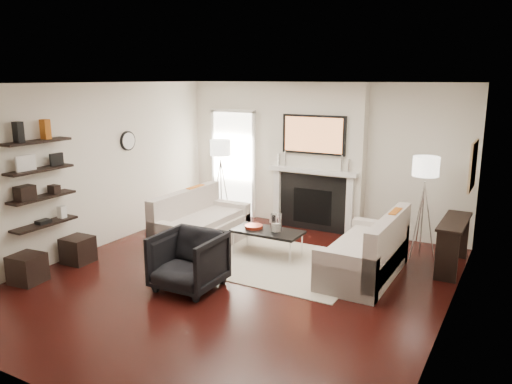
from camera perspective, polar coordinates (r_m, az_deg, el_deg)
The scene contains 71 objects.
room_envelope at distance 6.69m, azimuth -2.51°, elevation 0.67°, with size 6.00×6.00×6.00m.
chimney_breast at distance 9.22m, azimuth 6.93°, elevation 3.96°, with size 1.80×0.25×2.70m, color silver.
fireplace_surround at distance 9.27m, azimuth 6.48°, elevation -1.22°, with size 1.30×0.02×1.04m, color black.
firebox at distance 9.28m, azimuth 6.45°, elevation -1.65°, with size 0.75×0.02×0.65m, color black.
mantel_pilaster_l at distance 9.52m, azimuth 2.42°, elevation -0.58°, with size 0.12×0.08×1.10m, color white.
mantel_pilaster_r at distance 8.99m, azimuth 10.64°, elevation -1.61°, with size 0.12×0.08×1.10m, color white.
mantel_shelf at distance 9.09m, azimuth 6.45°, elevation 2.38°, with size 1.70×0.18×0.07m, color white.
tv_body at distance 9.02m, azimuth 6.62°, elevation 6.53°, with size 1.20×0.06×0.70m, color black.
tv_screen at distance 8.99m, azimuth 6.54°, elevation 6.51°, with size 1.10×0.01×0.62m, color #BF723F.
candlestick_l_tall at distance 9.29m, azimuth 3.37°, elevation 3.82°, with size 0.04×0.04×0.30m, color silver.
candlestick_l_short at distance 9.35m, azimuth 2.65°, elevation 3.70°, with size 0.04×0.04×0.24m, color silver.
candlestick_r_tall at distance 8.88m, azimuth 9.78°, elevation 3.23°, with size 0.04×0.04×0.30m, color silver.
candlestick_r_short at distance 8.84m, azimuth 10.57°, elevation 2.96°, with size 0.04×0.04×0.24m, color silver.
hallway_panel at distance 10.20m, azimuth -2.55°, elevation 3.19°, with size 0.90×0.02×2.10m, color white.
door_trim_l at distance 10.44m, azimuth -4.85°, elevation 3.38°, with size 0.06×0.06×2.16m, color white.
door_trim_r at distance 9.94m, azimuth -0.25°, elevation 2.95°, with size 0.06×0.06×2.16m, color white.
door_trim_top at distance 10.05m, azimuth -2.67°, elevation 9.25°, with size 1.02×0.06×0.06m, color white.
rug at distance 7.75m, azimuth 2.26°, elevation -7.97°, with size 2.60×2.00×0.01m, color beige.
loveseat_left_base at distance 8.44m, azimuth -6.16°, elevation -4.81°, with size 0.85×1.80×0.42m, color beige.
loveseat_left_back at distance 8.54m, azimuth -8.05°, elevation -2.44°, with size 0.18×1.80×0.80m, color beige.
loveseat_left_arm_n at distance 7.80m, azimuth -9.63°, elevation -5.72°, with size 0.85×0.18×0.60m, color beige.
loveseat_left_arm_s at distance 9.06m, azimuth -3.22°, elevation -2.93°, with size 0.85×0.18×0.60m, color beige.
loveseat_left_cushion at distance 8.34m, azimuth -5.93°, elevation -3.16°, with size 0.63×1.44×0.10m, color beige.
pillow_left_orange at distance 8.73m, azimuth -6.91°, elevation -0.70°, with size 0.10×0.42×0.42m, color #B35A16.
pillow_left_charcoal at distance 8.27m, azimuth -9.35°, elevation -1.62°, with size 0.10×0.40×0.40m, color black.
loveseat_right_base at distance 7.33m, azimuth 12.18°, elevation -7.82°, with size 0.85×1.80×0.42m, color beige.
loveseat_right_back at distance 7.14m, azimuth 14.87°, elevation -5.83°, with size 0.18×1.80×0.80m, color beige.
loveseat_right_arm_n at distance 6.58m, azimuth 10.08°, elevation -9.34°, with size 0.85×0.18×0.60m, color beige.
loveseat_right_arm_s at distance 8.04m, azimuth 13.94°, elevation -5.37°, with size 0.85×0.18×0.60m, color beige.
loveseat_right_cushion at distance 7.26m, azimuth 11.90°, elevation -5.84°, with size 0.63×1.44×0.10m, color beige.
pillow_right_orange at distance 7.36m, azimuth 15.56°, elevation -3.65°, with size 0.10×0.42×0.42m, color #B35A16.
pillow_right_charcoal at distance 6.81m, azimuth 14.32°, elevation -5.01°, with size 0.10×0.40×0.40m, color black.
coffee_table at distance 7.90m, azimuth 1.33°, elevation -4.54°, with size 1.10×0.55×0.04m, color black.
coffee_leg_nw at distance 8.02m, azimuth -2.59°, elevation -5.86°, with size 0.02×0.02×0.38m, color silver.
coffee_leg_ne at distance 7.57m, azimuth 3.91°, elevation -7.04°, with size 0.02×0.02×0.38m, color silver.
coffee_leg_sw at distance 8.38m, azimuth -1.00°, elevation -5.02°, with size 0.02×0.02×0.38m, color silver.
coffee_leg_se at distance 7.95m, azimuth 5.28°, elevation -6.08°, with size 0.02×0.02×0.38m, color silver.
hurricane_glass at distance 7.79m, azimuth 2.32°, elevation -3.58°, with size 0.17×0.17×0.30m, color white.
hurricane_candle at distance 7.80m, azimuth 2.31°, elevation -4.04°, with size 0.09×0.09×0.14m, color white.
copper_bowl at distance 8.00m, azimuth -0.25°, elevation -3.97°, with size 0.29×0.29×0.05m, color #A7301B.
armchair at distance 6.75m, azimuth -7.73°, elevation -7.52°, with size 0.83×0.77×0.85m, color black.
lamp_left_post at distance 9.88m, azimuth -4.01°, elevation 0.19°, with size 0.02×0.02×1.20m, color silver.
lamp_left_shade at distance 9.73m, azimuth -4.09°, elevation 5.08°, with size 0.40×0.40×0.30m, color white.
lamp_left_leg_a at distance 9.82m, azimuth -3.47°, elevation 0.12°, with size 0.02×0.02×1.25m, color silver.
lamp_left_leg_b at distance 9.99m, azimuth -3.98°, elevation 0.33°, with size 0.02×0.02×1.25m, color silver.
lamp_left_leg_c at distance 9.83m, azimuth -4.58°, elevation 0.12°, with size 0.02×0.02×1.25m, color silver.
lamp_right_post at distance 8.24m, azimuth 18.43°, elevation -3.04°, with size 0.02×0.02×1.20m, color silver.
lamp_right_shade at distance 8.05m, azimuth 18.86°, elevation 2.79°, with size 0.40×0.40×0.30m, color white.
lamp_right_leg_a at distance 8.22m, azimuth 19.18°, elevation -3.13°, with size 0.02×0.02×1.25m, color silver.
lamp_right_leg_b at distance 8.34m, azimuth 18.19°, elevation -2.83°, with size 0.02×0.02×1.25m, color silver.
lamp_right_leg_c at distance 8.16m, azimuth 17.92°, elevation -3.15°, with size 0.02×0.02×1.25m, color silver.
console_top at distance 7.82m, azimuth 21.77°, elevation -3.15°, with size 0.35×1.20×0.04m, color black.
console_leg_n at distance 7.41m, azimuth 20.94°, elevation -6.99°, with size 0.30×0.04×0.71m, color black.
console_leg_s at distance 8.45m, azimuth 22.07°, elevation -4.67°, with size 0.30×0.04×0.71m, color black.
wall_art at distance 7.74m, azimuth 23.56°, elevation 2.78°, with size 0.03×0.70×0.70m, color tan.
shelf_bottom at distance 7.87m, azimuth -22.99°, elevation -3.39°, with size 0.25×1.00×0.04m, color black.
shelf_lower at distance 7.77m, azimuth -23.25°, elevation -0.55°, with size 0.25×1.00×0.04m, color black.
shelf_upper at distance 7.70m, azimuth -23.51°, elevation 2.35°, with size 0.25×1.00×0.04m, color black.
shelf_top at distance 7.64m, azimuth -23.78°, elevation 5.29°, with size 0.25×1.00×0.04m, color black.
decor_magfile_a at distance 7.47m, azimuth -25.52°, elevation 6.20°, with size 0.12×0.10×0.28m, color black.
decor_magfile_b at distance 7.72m, azimuth -22.93°, elevation 6.62°, with size 0.12×0.10×0.28m, color #B35A16.
decor_frame_a at distance 7.56m, azimuth -24.83°, elevation 3.03°, with size 0.04×0.30×0.22m, color white.
decor_frame_b at distance 7.86m, azimuth -21.84°, elevation 3.49°, with size 0.04×0.22×0.18m, color black.
decor_wine_rack at distance 7.59m, azimuth -24.90°, elevation -0.09°, with size 0.18×0.25×0.20m, color black.
decor_box_small at distance 7.88m, azimuth -22.07°, elevation 0.31°, with size 0.15×0.12×0.12m, color black.
decor_books at distance 7.84m, azimuth -23.14°, elevation -3.12°, with size 0.14×0.20×0.05m, color black.
decor_box_tall at distance 8.03m, azimuth -21.30°, elevation -2.13°, with size 0.10×0.10×0.18m, color white.
clock_rim at distance 9.00m, azimuth -14.45°, elevation 5.68°, with size 0.34×0.34×0.04m, color black.
clock_face at distance 8.99m, azimuth -14.34°, elevation 5.68°, with size 0.29×0.29×0.01m, color white.
ottoman_near at distance 8.15m, azimuth -19.68°, elevation -6.24°, with size 0.40×0.40×0.40m, color black.
ottoman_far at distance 7.65m, azimuth -24.67°, elevation -7.95°, with size 0.40×0.40×0.40m, color black.
Camera 1 is at (3.45, -5.56, 2.76)m, focal length 35.00 mm.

